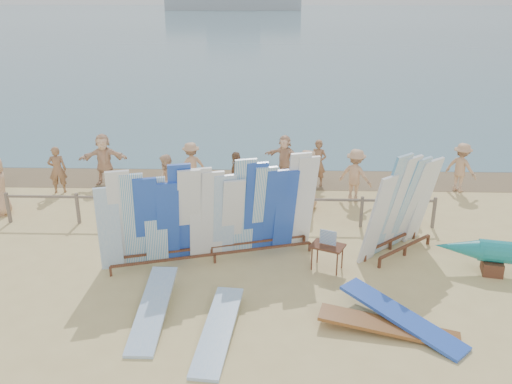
{
  "coord_description": "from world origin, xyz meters",
  "views": [
    {
      "loc": [
        1.49,
        -11.02,
        6.24
      ],
      "look_at": [
        1.06,
        2.91,
        1.04
      ],
      "focal_mm": 38.0,
      "sensor_mm": 36.0,
      "label": 1
    }
  ],
  "objects_px": {
    "beach_chair_left": "(271,208)",
    "beachgoer_2": "(166,181)",
    "flat_board_b": "(218,335)",
    "beachgoer_8": "(409,190)",
    "beachgoer_7": "(318,163)",
    "beachgoer_11": "(104,159)",
    "flat_board_a": "(154,317)",
    "main_surfboard_rack": "(212,215)",
    "side_surfboard_rack": "(401,207)",
    "stroller": "(271,198)",
    "flat_board_c": "(388,332)",
    "flat_board_d": "(401,326)",
    "beachgoer_3": "(191,166)",
    "beachgoer_6": "(307,180)",
    "vendor_table": "(327,256)",
    "beachgoer_1": "(57,170)",
    "beachgoer_extra_0": "(461,168)",
    "beach_chair_right": "(238,205)",
    "beachgoer_5": "(284,157)",
    "beachgoer_4": "(236,177)",
    "beachgoer_9": "(355,175)"
  },
  "relations": [
    {
      "from": "beachgoer_6",
      "to": "beachgoer_3",
      "type": "distance_m",
      "value": 4.11
    },
    {
      "from": "flat_board_b",
      "to": "beachgoer_extra_0",
      "type": "bearing_deg",
      "value": 54.92
    },
    {
      "from": "beachgoer_3",
      "to": "flat_board_a",
      "type": "bearing_deg",
      "value": 61.37
    },
    {
      "from": "beach_chair_right",
      "to": "beachgoer_3",
      "type": "bearing_deg",
      "value": 91.7
    },
    {
      "from": "flat_board_c",
      "to": "beachgoer_extra_0",
      "type": "relative_size",
      "value": 1.66
    },
    {
      "from": "side_surfboard_rack",
      "to": "beachgoer_extra_0",
      "type": "bearing_deg",
      "value": 15.35
    },
    {
      "from": "flat_board_a",
      "to": "beachgoer_5",
      "type": "xyz_separation_m",
      "value": [
        2.81,
        8.79,
        0.78
      ]
    },
    {
      "from": "side_surfboard_rack",
      "to": "beachgoer_7",
      "type": "distance_m",
      "value": 5.31
    },
    {
      "from": "side_surfboard_rack",
      "to": "stroller",
      "type": "height_order",
      "value": "side_surfboard_rack"
    },
    {
      "from": "main_surfboard_rack",
      "to": "flat_board_a",
      "type": "distance_m",
      "value": 3.0
    },
    {
      "from": "flat_board_b",
      "to": "beachgoer_3",
      "type": "height_order",
      "value": "beachgoer_3"
    },
    {
      "from": "beach_chair_right",
      "to": "beachgoer_6",
      "type": "bearing_deg",
      "value": -27.18
    },
    {
      "from": "flat_board_b",
      "to": "beachgoer_8",
      "type": "xyz_separation_m",
      "value": [
        4.95,
        6.01,
        0.83
      ]
    },
    {
      "from": "flat_board_a",
      "to": "beachgoer_4",
      "type": "relative_size",
      "value": 1.66
    },
    {
      "from": "beachgoer_2",
      "to": "beachgoer_7",
      "type": "height_order",
      "value": "beachgoer_2"
    },
    {
      "from": "vendor_table",
      "to": "beachgoer_1",
      "type": "xyz_separation_m",
      "value": [
        -8.3,
        4.99,
        0.45
      ]
    },
    {
      "from": "flat_board_d",
      "to": "beachgoer_6",
      "type": "distance_m",
      "value": 6.4
    },
    {
      "from": "side_surfboard_rack",
      "to": "stroller",
      "type": "bearing_deg",
      "value": 99.13
    },
    {
      "from": "beachgoer_2",
      "to": "beachgoer_7",
      "type": "distance_m",
      "value": 5.2
    },
    {
      "from": "flat_board_b",
      "to": "beachgoer_5",
      "type": "xyz_separation_m",
      "value": [
        1.43,
        9.36,
        0.78
      ]
    },
    {
      "from": "side_surfboard_rack",
      "to": "beachgoer_7",
      "type": "relative_size",
      "value": 1.75
    },
    {
      "from": "main_surfboard_rack",
      "to": "beachgoer_extra_0",
      "type": "distance_m",
      "value": 9.17
    },
    {
      "from": "flat_board_b",
      "to": "beachgoer_2",
      "type": "relative_size",
      "value": 1.64
    },
    {
      "from": "flat_board_b",
      "to": "beachgoer_4",
      "type": "xyz_separation_m",
      "value": [
        -0.1,
        7.07,
        0.81
      ]
    },
    {
      "from": "beachgoer_6",
      "to": "stroller",
      "type": "bearing_deg",
      "value": -40.77
    },
    {
      "from": "vendor_table",
      "to": "flat_board_a",
      "type": "relative_size",
      "value": 0.37
    },
    {
      "from": "beachgoer_1",
      "to": "beachgoer_2",
      "type": "distance_m",
      "value": 3.95
    },
    {
      "from": "side_surfboard_rack",
      "to": "vendor_table",
      "type": "distance_m",
      "value": 2.26
    },
    {
      "from": "flat_board_d",
      "to": "beachgoer_6",
      "type": "xyz_separation_m",
      "value": [
        -1.52,
        6.15,
        0.92
      ]
    },
    {
      "from": "flat_board_c",
      "to": "beach_chair_left",
      "type": "xyz_separation_m",
      "value": [
        -2.32,
        5.7,
        0.25
      ]
    },
    {
      "from": "beachgoer_5",
      "to": "beachgoer_extra_0",
      "type": "distance_m",
      "value": 5.86
    },
    {
      "from": "beach_chair_right",
      "to": "beachgoer_6",
      "type": "xyz_separation_m",
      "value": [
        2.06,
        0.37,
        0.69
      ]
    },
    {
      "from": "beachgoer_8",
      "to": "beachgoer_5",
      "type": "bearing_deg",
      "value": -170.2
    },
    {
      "from": "main_surfboard_rack",
      "to": "beachgoer_8",
      "type": "bearing_deg",
      "value": 11.03
    },
    {
      "from": "flat_board_d",
      "to": "beachgoer_extra_0",
      "type": "distance_m",
      "value": 8.66
    },
    {
      "from": "beachgoer_9",
      "to": "beachgoer_6",
      "type": "distance_m",
      "value": 1.7
    },
    {
      "from": "flat_board_d",
      "to": "beachgoer_3",
      "type": "relative_size",
      "value": 1.71
    },
    {
      "from": "vendor_table",
      "to": "beachgoer_7",
      "type": "height_order",
      "value": "beachgoer_7"
    },
    {
      "from": "beach_chair_left",
      "to": "flat_board_b",
      "type": "bearing_deg",
      "value": -98.45
    },
    {
      "from": "flat_board_a",
      "to": "beachgoer_8",
      "type": "height_order",
      "value": "beachgoer_8"
    },
    {
      "from": "beach_chair_left",
      "to": "beachgoer_2",
      "type": "bearing_deg",
      "value": 168.95
    },
    {
      "from": "stroller",
      "to": "beachgoer_11",
      "type": "bearing_deg",
      "value": 137.5
    },
    {
      "from": "flat_board_a",
      "to": "main_surfboard_rack",
      "type": "bearing_deg",
      "value": 69.96
    },
    {
      "from": "side_surfboard_rack",
      "to": "flat_board_a",
      "type": "distance_m",
      "value": 6.48
    },
    {
      "from": "main_surfboard_rack",
      "to": "vendor_table",
      "type": "bearing_deg",
      "value": -25.61
    },
    {
      "from": "beachgoer_7",
      "to": "beachgoer_11",
      "type": "height_order",
      "value": "beachgoer_11"
    },
    {
      "from": "main_surfboard_rack",
      "to": "side_surfboard_rack",
      "type": "xyz_separation_m",
      "value": [
        4.62,
        0.5,
        0.05
      ]
    },
    {
      "from": "stroller",
      "to": "beachgoer_7",
      "type": "distance_m",
      "value": 2.9
    },
    {
      "from": "beach_chair_right",
      "to": "beachgoer_2",
      "type": "bearing_deg",
      "value": 132.67
    },
    {
      "from": "main_surfboard_rack",
      "to": "beachgoer_2",
      "type": "xyz_separation_m",
      "value": [
        -1.77,
        3.43,
        -0.37
      ]
    }
  ]
}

